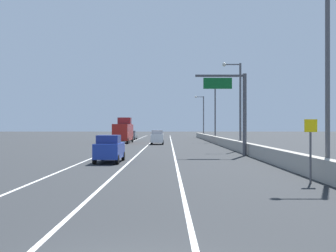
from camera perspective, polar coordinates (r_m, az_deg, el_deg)
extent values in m
plane|color=#26282B|center=(71.38, -0.91, -2.23)|extent=(320.00, 320.00, 0.00)
cube|color=silver|center=(62.71, -6.05, -2.52)|extent=(0.16, 130.00, 0.00)
cube|color=silver|center=(62.44, -2.85, -2.53)|extent=(0.16, 130.00, 0.00)
cube|color=silver|center=(62.38, 0.37, -2.54)|extent=(0.16, 130.00, 0.00)
cube|color=#9E998E|center=(47.97, 8.93, -2.61)|extent=(0.60, 120.00, 1.10)
cylinder|color=#47474C|center=(38.67, 10.24, 1.53)|extent=(0.36, 0.36, 7.50)
cube|color=#47474C|center=(38.60, 6.93, 6.82)|extent=(4.50, 0.20, 0.20)
cube|color=#0C5923|center=(38.37, 6.61, 5.81)|extent=(2.60, 0.10, 1.00)
cylinder|color=#4C4C51|center=(20.73, 18.69, -4.11)|extent=(0.10, 0.10, 2.40)
cube|color=yellow|center=(20.65, 18.73, 0.04)|extent=(0.60, 0.04, 0.60)
cylinder|color=#4C4C51|center=(22.85, 20.77, 5.49)|extent=(0.24, 0.24, 9.75)
cylinder|color=#4C4C51|center=(47.23, 9.67, 2.60)|extent=(0.24, 0.24, 9.75)
cube|color=#4C4C51|center=(47.54, 8.58, 8.30)|extent=(1.80, 0.12, 0.12)
sphere|color=beige|center=(47.41, 7.50, 8.32)|extent=(0.44, 0.44, 0.44)
cylinder|color=#4C4C51|center=(72.21, 6.28, 1.66)|extent=(0.24, 0.24, 9.75)
cube|color=#4C4C51|center=(72.42, 5.56, 5.40)|extent=(1.80, 0.12, 0.12)
sphere|color=beige|center=(72.33, 4.85, 5.41)|extent=(0.44, 0.44, 0.44)
cylinder|color=#4C4C51|center=(97.34, 4.69, 1.20)|extent=(0.24, 0.24, 9.75)
cube|color=#4C4C51|center=(97.49, 4.16, 3.98)|extent=(1.80, 0.12, 0.12)
sphere|color=beige|center=(97.42, 3.64, 3.98)|extent=(0.44, 0.44, 0.44)
cube|color=slate|center=(85.41, -5.18, -1.35)|extent=(2.01, 4.28, 0.92)
cube|color=#4D505A|center=(84.98, -5.22, -0.84)|extent=(1.70, 1.96, 0.60)
cylinder|color=black|center=(87.18, -5.60, -1.62)|extent=(0.24, 0.69, 0.68)
cylinder|color=black|center=(86.97, -4.49, -1.63)|extent=(0.24, 0.69, 0.68)
cylinder|color=black|center=(83.89, -5.90, -1.68)|extent=(0.24, 0.69, 0.68)
cylinder|color=black|center=(83.68, -4.75, -1.69)|extent=(0.24, 0.69, 0.68)
cube|color=black|center=(77.96, -5.65, -1.38)|extent=(1.83, 4.31, 1.14)
cube|color=black|center=(77.52, -5.67, -0.74)|extent=(1.57, 1.96, 0.60)
cylinder|color=black|center=(79.72, -6.13, -1.76)|extent=(0.24, 0.68, 0.68)
cylinder|color=black|center=(79.60, -5.00, -1.77)|extent=(0.24, 0.68, 0.68)
cylinder|color=black|center=(76.35, -6.33, -1.84)|extent=(0.24, 0.68, 0.68)
cylinder|color=black|center=(76.24, -5.15, -1.84)|extent=(0.24, 0.68, 0.68)
cube|color=white|center=(63.04, -1.65, -1.66)|extent=(1.85, 4.36, 1.20)
cube|color=#96969E|center=(62.59, -1.66, -0.84)|extent=(1.63, 1.96, 0.60)
cylinder|color=black|center=(64.81, -2.36, -2.15)|extent=(0.22, 0.68, 0.68)
cylinder|color=black|center=(64.77, -0.86, -2.15)|extent=(0.22, 0.68, 0.68)
cylinder|color=black|center=(61.36, -2.48, -2.26)|extent=(0.22, 0.68, 0.68)
cylinder|color=black|center=(61.32, -0.90, -2.26)|extent=(0.22, 0.68, 0.68)
cube|color=#1E389E|center=(31.41, -8.15, -3.32)|extent=(1.82, 4.36, 1.10)
cube|color=navy|center=(30.95, -8.27, -1.79)|extent=(1.58, 1.97, 0.60)
cylinder|color=black|center=(33.27, -9.07, -4.08)|extent=(0.23, 0.68, 0.68)
cylinder|color=black|center=(33.04, -6.32, -4.11)|extent=(0.23, 0.68, 0.68)
cylinder|color=black|center=(29.89, -10.17, -4.53)|extent=(0.23, 0.68, 0.68)
cylinder|color=black|center=(29.64, -7.11, -4.57)|extent=(0.23, 0.68, 0.68)
cube|color=#A51E19|center=(67.79, -6.32, -0.84)|extent=(2.63, 8.02, 2.57)
cube|color=maroon|center=(69.53, -6.12, 0.69)|extent=(2.16, 1.81, 1.10)
cylinder|color=black|center=(71.22, -6.85, -1.83)|extent=(0.25, 1.01, 1.00)
cylinder|color=black|center=(70.93, -5.06, -1.84)|extent=(0.25, 1.01, 1.00)
cylinder|color=black|center=(64.74, -7.69, -2.01)|extent=(0.25, 1.01, 1.00)
cylinder|color=black|center=(64.42, -5.73, -2.02)|extent=(0.25, 1.01, 1.00)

